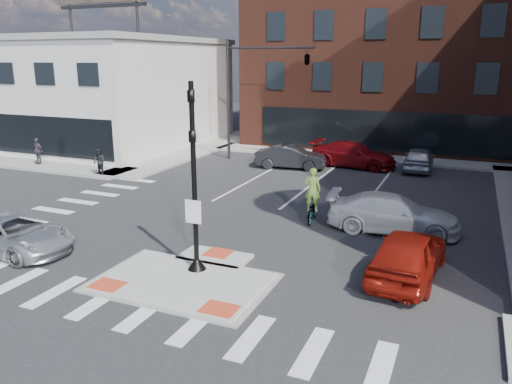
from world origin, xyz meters
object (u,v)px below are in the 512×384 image
at_px(red_sedan, 408,254).
at_px(bg_car_red, 353,155).
at_px(bg_car_silver, 419,159).
at_px(pedestrian_a, 99,162).
at_px(white_pickup, 393,213).
at_px(bg_car_dark, 291,157).
at_px(cyclist, 312,203).
at_px(silver_suv, 12,234).
at_px(pedestrian_b, 37,151).

relative_size(red_sedan, bg_car_red, 0.86).
bearing_deg(bg_car_silver, red_sedan, 92.58).
bearing_deg(pedestrian_a, white_pickup, 1.54).
distance_m(red_sedan, bg_car_silver, 16.60).
distance_m(red_sedan, white_pickup, 4.43).
bearing_deg(white_pickup, bg_car_silver, -3.71).
distance_m(bg_car_dark, cyclist, 10.64).
bearing_deg(bg_car_red, pedestrian_a, 131.10).
height_order(bg_car_dark, bg_car_red, bg_car_red).
relative_size(white_pickup, pedestrian_a, 3.35).
bearing_deg(silver_suv, red_sedan, -73.08).
bearing_deg(bg_car_silver, pedestrian_a, 26.57).
bearing_deg(bg_car_dark, pedestrian_b, 102.39).
distance_m(silver_suv, bg_car_red, 20.90).
bearing_deg(red_sedan, bg_car_silver, -80.54).
bearing_deg(cyclist, pedestrian_b, -18.60).
bearing_deg(pedestrian_b, bg_car_red, 29.95).
bearing_deg(pedestrian_a, bg_car_red, 45.16).
height_order(red_sedan, white_pickup, red_sedan).
bearing_deg(white_pickup, cyclist, 85.20).
bearing_deg(pedestrian_b, pedestrian_a, -1.52).
bearing_deg(white_pickup, silver_suv, 117.05).
xyz_separation_m(bg_car_dark, pedestrian_a, (-9.50, -6.70, 0.19)).
distance_m(silver_suv, bg_car_silver, 23.18).
bearing_deg(cyclist, pedestrian_a, -19.60).
height_order(bg_car_dark, pedestrian_b, pedestrian_b).
height_order(red_sedan, pedestrian_b, pedestrian_b).
xyz_separation_m(cyclist, pedestrian_b, (-19.56, 3.88, 0.21)).
xyz_separation_m(silver_suv, pedestrian_b, (-10.71, 11.47, 0.33)).
bearing_deg(pedestrian_b, white_pickup, -2.34).
height_order(bg_car_silver, bg_car_red, bg_car_red).
relative_size(silver_suv, pedestrian_b, 2.82).
relative_size(silver_suv, bg_car_red, 0.87).
height_order(bg_car_red, cyclist, cyclist).
relative_size(cyclist, pedestrian_b, 1.38).
height_order(bg_car_silver, cyclist, cyclist).
xyz_separation_m(silver_suv, pedestrian_a, (-5.02, 10.59, 0.26)).
distance_m(bg_car_silver, pedestrian_b, 24.19).
distance_m(cyclist, pedestrian_a, 14.19).
relative_size(bg_car_silver, bg_car_red, 0.78).
bearing_deg(bg_car_silver, silver_suv, 56.90).
distance_m(red_sedan, bg_car_dark, 16.54).
bearing_deg(bg_car_dark, cyclist, -164.35).
height_order(white_pickup, bg_car_silver, white_pickup).
relative_size(red_sedan, white_pickup, 0.90).
bearing_deg(bg_car_dark, bg_car_red, -68.95).
height_order(silver_suv, pedestrian_b, pedestrian_b).
bearing_deg(bg_car_dark, silver_suv, 156.90).
bearing_deg(cyclist, silver_suv, 33.25).
relative_size(bg_car_silver, pedestrian_a, 2.77).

